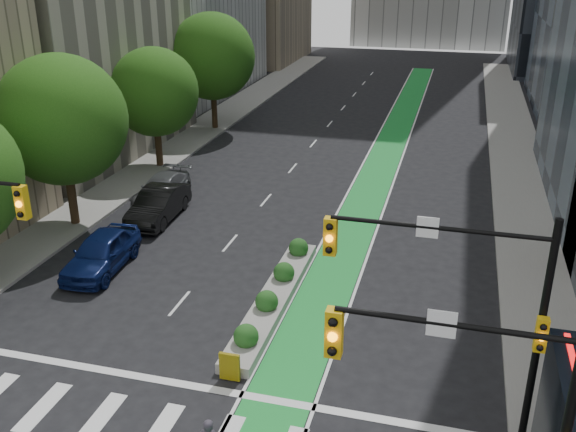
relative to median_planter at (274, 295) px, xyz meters
The scene contains 13 objects.
ground 7.15m from the median_planter, 99.68° to the right, with size 160.00×160.00×0.00m, color black.
sidewalk_left 22.18m from the median_planter, 125.89° to the left, with size 3.60×90.00×0.15m, color gray.
sidewalk_right 20.86m from the median_planter, 59.45° to the left, with size 3.60×90.00×0.15m, color gray.
bike_lane_paint 23.04m from the median_planter, 85.52° to the left, with size 2.20×70.00×0.01m, color #1A9134.
tree_mid 14.16m from the median_planter, 157.87° to the left, with size 6.40×6.40×8.78m.
tree_midfar 19.84m from the median_planter, 129.19° to the left, with size 5.60×5.60×7.76m.
tree_far 28.29m from the median_planter, 116.05° to the left, with size 6.60×6.60×9.00m.
signal_right 10.89m from the median_planter, 41.32° to the right, with size 5.82×0.51×7.20m.
signal_far_right 14.22m from the median_planter, 54.91° to the right, with size 4.82×0.51×7.20m.
median_planter is the anchor object (origin of this frame).
parked_car_left_near 8.28m from the median_planter, behind, with size 2.01×4.99×1.70m, color #0C184B.
parked_car_left_mid 10.75m from the median_planter, 140.84° to the left, with size 1.79×5.13×1.69m, color black.
parked_car_left_far 13.17m from the median_planter, 135.05° to the left, with size 2.05×5.03×1.46m, color #535558.
Camera 1 is at (7.64, -14.64, 13.23)m, focal length 40.00 mm.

